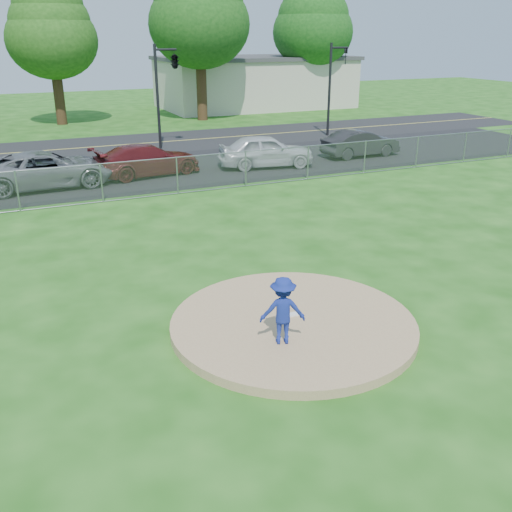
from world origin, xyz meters
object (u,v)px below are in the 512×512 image
(tree_center, at_px, (51,28))
(pitcher, at_px, (283,310))
(traffic_signal_right, at_px, (333,81))
(parked_car_gray, at_px, (47,169))
(parked_car_darkred, at_px, (147,160))
(parked_car_pearl, at_px, (266,151))
(tree_far_right, at_px, (313,21))
(traffic_signal_center, at_px, (173,63))
(tree_right, at_px, (199,10))
(commercial_building, at_px, (255,82))
(parked_car_charcoal, at_px, (361,143))

(tree_center, height_order, pitcher, tree_center)
(traffic_signal_right, bearing_deg, parked_car_gray, -159.48)
(traffic_signal_right, xyz_separation_m, parked_car_darkred, (-13.53, -6.27, -2.64))
(parked_car_pearl, bearing_deg, tree_far_right, -23.86)
(traffic_signal_center, height_order, parked_car_pearl, traffic_signal_center)
(parked_car_pearl, bearing_deg, tree_right, 1.78)
(parked_car_darkred, bearing_deg, tree_far_right, -54.34)
(tree_right, bearing_deg, traffic_signal_center, -116.71)
(parked_car_gray, bearing_deg, traffic_signal_right, -72.80)
(commercial_building, height_order, parked_car_charcoal, commercial_building)
(parked_car_pearl, bearing_deg, tree_center, 31.94)
(commercial_building, xyz_separation_m, parked_car_pearl, (-9.59, -22.88, -1.37))
(commercial_building, bearing_deg, pitcher, -113.25)
(traffic_signal_center, height_order, parked_car_charcoal, traffic_signal_center)
(tree_center, bearing_deg, parked_car_gray, -98.16)
(traffic_signal_right, bearing_deg, parked_car_charcoal, -108.19)
(tree_center, relative_size, tree_right, 0.85)
(tree_right, relative_size, parked_car_pearl, 2.53)
(traffic_signal_center, bearing_deg, pitcher, -101.47)
(parked_car_darkred, bearing_deg, pitcher, 166.00)
(parked_car_gray, bearing_deg, parked_car_darkred, -87.69)
(parked_car_pearl, distance_m, parked_car_charcoal, 5.68)
(pitcher, xyz_separation_m, parked_car_gray, (-3.04, 16.05, -0.14))
(parked_car_pearl, bearing_deg, pitcher, 166.54)
(tree_center, distance_m, parked_car_pearl, 21.06)
(parked_car_gray, bearing_deg, tree_center, -11.48)
(parked_car_pearl, bearing_deg, traffic_signal_right, -38.20)
(traffic_signal_center, bearing_deg, parked_car_charcoal, -38.97)
(tree_far_right, bearing_deg, parked_car_charcoal, -112.04)
(tree_center, distance_m, parked_car_charcoal, 23.43)
(parked_car_darkred, height_order, parked_car_pearl, parked_car_pearl)
(tree_right, height_order, parked_car_gray, tree_right)
(tree_center, xyz_separation_m, tree_far_right, (21.00, 1.00, 0.59))
(parked_car_pearl, bearing_deg, commercial_building, -12.24)
(tree_far_right, bearing_deg, pitcher, -120.01)
(tree_right, distance_m, parked_car_gray, 22.08)
(tree_right, bearing_deg, traffic_signal_right, -62.36)
(tree_far_right, xyz_separation_m, parked_car_darkred, (-19.29, -19.27, -6.34))
(tree_center, relative_size, parked_car_darkred, 2.00)
(pitcher, relative_size, parked_car_darkred, 0.29)
(commercial_building, xyz_separation_m, parked_car_darkred, (-15.29, -22.27, -1.44))
(tree_center, height_order, parked_car_pearl, tree_center)
(commercial_building, relative_size, tree_center, 1.67)
(pitcher, xyz_separation_m, parked_car_charcoal, (12.73, 16.19, -0.21))
(traffic_signal_center, relative_size, parked_car_pearl, 1.22)
(parked_car_gray, distance_m, parked_car_pearl, 10.09)
(tree_far_right, relative_size, traffic_signal_right, 1.92)
(parked_car_darkred, bearing_deg, traffic_signal_right, -74.43)
(traffic_signal_center, bearing_deg, tree_far_right, 39.04)
(tree_center, xyz_separation_m, parked_car_gray, (-2.68, -18.71, -5.70))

